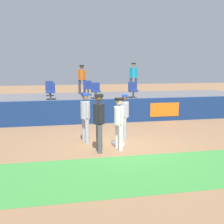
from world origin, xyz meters
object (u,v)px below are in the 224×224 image
(first_base, at_px, (118,143))
(seat_front_right, at_px, (133,89))
(player_fielder_home, at_px, (119,120))
(seat_front_left, at_px, (50,91))
(seat_back_center, at_px, (88,87))
(player_umpire, at_px, (99,119))
(spectator_capped, at_px, (82,77))
(seat_front_center, at_px, (96,90))
(spectator_hooded, at_px, (133,75))
(player_runner_visitor, at_px, (85,114))
(seat_back_left, at_px, (49,88))
(player_coach_visitor, at_px, (125,113))

(first_base, xyz_separation_m, seat_front_right, (2.04, 5.28, 1.45))
(seat_front_right, bearing_deg, first_base, -111.11)
(first_base, relative_size, seat_front_right, 0.48)
(player_fielder_home, xyz_separation_m, seat_front_left, (-2.18, 5.90, 0.49))
(seat_back_center, bearing_deg, player_umpire, -94.68)
(spectator_capped, bearing_deg, seat_front_center, 121.96)
(seat_front_center, bearing_deg, seat_front_right, -0.01)
(spectator_hooded, bearing_deg, seat_front_center, 65.26)
(seat_front_center, height_order, spectator_capped, spectator_capped)
(first_base, bearing_deg, spectator_hooded, 70.58)
(seat_front_right, bearing_deg, spectator_capped, 133.89)
(player_runner_visitor, distance_m, spectator_capped, 7.40)
(player_umpire, distance_m, seat_front_left, 6.23)
(player_fielder_home, xyz_separation_m, spectator_capped, (-0.31, 8.44, 1.01))
(seat_back_left, bearing_deg, seat_front_left, -88.43)
(player_fielder_home, xyz_separation_m, spectator_hooded, (3.01, 8.88, 1.09))
(player_umpire, xyz_separation_m, spectator_hooded, (3.71, 9.01, 1.00))
(player_runner_visitor, bearing_deg, spectator_capped, 161.61)
(seat_back_left, bearing_deg, seat_front_center, -37.39)
(first_base, xyz_separation_m, seat_back_left, (-2.33, 7.08, 1.45))
(seat_back_left, height_order, spectator_hooded, spectator_hooded)
(first_base, bearing_deg, player_umpire, -136.44)
(seat_front_left, height_order, spectator_hooded, spectator_hooded)
(player_fielder_home, height_order, seat_back_center, seat_back_center)
(player_coach_visitor, bearing_deg, player_fielder_home, -8.61)
(seat_front_center, bearing_deg, spectator_hooded, 45.85)
(seat_front_center, bearing_deg, first_base, -90.26)
(seat_back_left, distance_m, seat_front_center, 2.96)
(player_fielder_home, height_order, spectator_capped, spectator_capped)
(player_runner_visitor, xyz_separation_m, spectator_hooded, (3.99, 7.74, 1.05))
(seat_front_center, distance_m, seat_back_center, 1.81)
(first_base, height_order, spectator_hooded, spectator_hooded)
(seat_back_center, bearing_deg, spectator_hooded, 21.02)
(first_base, xyz_separation_m, player_umpire, (-0.79, -0.75, 1.05))
(first_base, height_order, spectator_capped, spectator_capped)
(seat_back_left, bearing_deg, player_umpire, -78.89)
(seat_front_right, bearing_deg, spectator_hooded, 73.65)
(player_runner_visitor, xyz_separation_m, spectator_capped, (0.67, 7.30, 0.98))
(spectator_capped, bearing_deg, spectator_hooded, -150.29)
(seat_back_left, xyz_separation_m, spectator_hooded, (5.24, 1.18, 0.60))
(player_coach_visitor, xyz_separation_m, spectator_capped, (-0.85, 7.05, 1.04))
(first_base, xyz_separation_m, spectator_hooded, (2.91, 8.26, 2.05))
(seat_front_left, xyz_separation_m, spectator_capped, (1.87, 2.54, 0.53))
(player_fielder_home, xyz_separation_m, seat_back_center, (-0.05, 7.70, 0.49))
(first_base, relative_size, player_coach_visitor, 0.24)
(player_fielder_home, distance_m, spectator_hooded, 9.44)
(player_umpire, height_order, seat_front_right, player_umpire)
(player_runner_visitor, bearing_deg, player_coach_visitor, 86.29)
(player_umpire, bearing_deg, seat_front_left, -164.43)
(first_base, relative_size, seat_back_center, 0.48)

